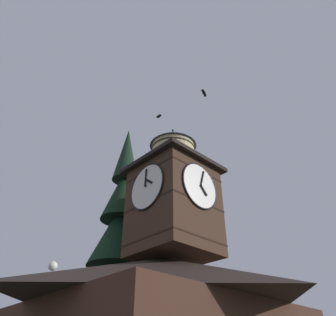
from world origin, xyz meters
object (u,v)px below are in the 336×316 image
clock_tower (174,195)px  flying_bird_low (204,93)px  pine_tree_behind (116,280)px  flying_bird_high (159,116)px  moon (53,266)px

clock_tower → flying_bird_low: bearing=95.1°
pine_tree_behind → clock_tower: bearing=91.5°
flying_bird_low → flying_bird_high: bearing=-85.4°
pine_tree_behind → moon: pine_tree_behind is taller
clock_tower → moon: (-12.05, -41.44, 5.98)m
flying_bird_high → flying_bird_low: 4.17m
pine_tree_behind → flying_bird_high: 11.73m
clock_tower → flying_bird_low: (-0.24, 2.75, 6.73)m
clock_tower → pine_tree_behind: bearing=-88.5°
moon → pine_tree_behind: bearing=71.5°
clock_tower → moon: 43.56m
clock_tower → pine_tree_behind: pine_tree_behind is taller
flying_bird_low → clock_tower: bearing=-84.9°
moon → flying_bird_high: (12.14, 40.03, 1.04)m
pine_tree_behind → flying_bird_low: bearing=92.8°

